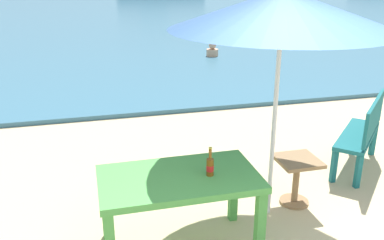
{
  "coord_description": "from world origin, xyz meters",
  "views": [
    {
      "loc": [
        -1.86,
        -1.96,
        2.46
      ],
      "look_at": [
        -0.58,
        3.0,
        0.6
      ],
      "focal_mm": 39.03,
      "sensor_mm": 36.0,
      "label": 1
    }
  ],
  "objects_px": {
    "side_table_wood": "(297,174)",
    "patio_umbrella": "(282,9)",
    "bench_teal_center": "(364,130)",
    "swimmer_person": "(212,51)",
    "beer_bottle_amber": "(210,166)",
    "picnic_table_green": "(179,187)"
  },
  "relations": [
    {
      "from": "beer_bottle_amber",
      "to": "patio_umbrella",
      "type": "xyz_separation_m",
      "value": [
        0.79,
        0.42,
        1.26
      ]
    },
    {
      "from": "beer_bottle_amber",
      "to": "picnic_table_green",
      "type": "bearing_deg",
      "value": 167.81
    },
    {
      "from": "bench_teal_center",
      "to": "side_table_wood",
      "type": "bearing_deg",
      "value": -155.07
    },
    {
      "from": "side_table_wood",
      "to": "swimmer_person",
      "type": "bearing_deg",
      "value": 79.51
    },
    {
      "from": "bench_teal_center",
      "to": "beer_bottle_amber",
      "type": "bearing_deg",
      "value": -155.21
    },
    {
      "from": "bench_teal_center",
      "to": "swimmer_person",
      "type": "bearing_deg",
      "value": 88.22
    },
    {
      "from": "beer_bottle_amber",
      "to": "patio_umbrella",
      "type": "distance_m",
      "value": 1.55
    },
    {
      "from": "beer_bottle_amber",
      "to": "side_table_wood",
      "type": "xyz_separation_m",
      "value": [
        1.15,
        0.53,
        -0.5
      ]
    },
    {
      "from": "picnic_table_green",
      "to": "side_table_wood",
      "type": "xyz_separation_m",
      "value": [
        1.42,
        0.47,
        -0.3
      ]
    },
    {
      "from": "beer_bottle_amber",
      "to": "side_table_wood",
      "type": "height_order",
      "value": "beer_bottle_amber"
    },
    {
      "from": "side_table_wood",
      "to": "patio_umbrella",
      "type": "bearing_deg",
      "value": -163.73
    },
    {
      "from": "side_table_wood",
      "to": "picnic_table_green",
      "type": "bearing_deg",
      "value": -161.61
    },
    {
      "from": "patio_umbrella",
      "to": "swimmer_person",
      "type": "bearing_deg",
      "value": 77.13
    },
    {
      "from": "beer_bottle_amber",
      "to": "swimmer_person",
      "type": "xyz_separation_m",
      "value": [
        2.6,
        8.35,
        -0.61
      ]
    },
    {
      "from": "picnic_table_green",
      "to": "beer_bottle_amber",
      "type": "relative_size",
      "value": 5.28
    },
    {
      "from": "bench_teal_center",
      "to": "swimmer_person",
      "type": "xyz_separation_m",
      "value": [
        0.23,
        7.25,
        -0.3
      ]
    },
    {
      "from": "beer_bottle_amber",
      "to": "swimmer_person",
      "type": "height_order",
      "value": "beer_bottle_amber"
    },
    {
      "from": "picnic_table_green",
      "to": "bench_teal_center",
      "type": "xyz_separation_m",
      "value": [
        2.64,
        1.04,
        -0.11
      ]
    },
    {
      "from": "beer_bottle_amber",
      "to": "bench_teal_center",
      "type": "height_order",
      "value": "beer_bottle_amber"
    },
    {
      "from": "patio_umbrella",
      "to": "side_table_wood",
      "type": "distance_m",
      "value": 1.8
    },
    {
      "from": "patio_umbrella",
      "to": "swimmer_person",
      "type": "height_order",
      "value": "patio_umbrella"
    },
    {
      "from": "bench_teal_center",
      "to": "swimmer_person",
      "type": "distance_m",
      "value": 7.26
    }
  ]
}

